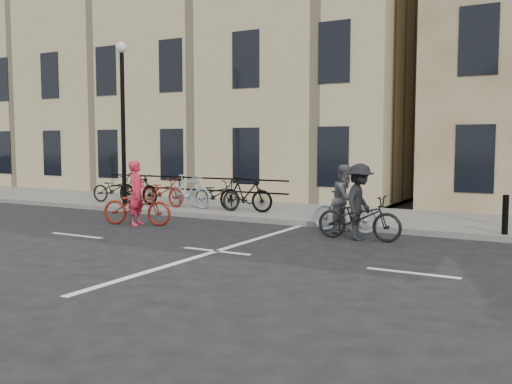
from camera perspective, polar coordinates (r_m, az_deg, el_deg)
The scene contains 9 objects.
ground at distance 11.76m, azimuth -3.97°, elevation -5.94°, with size 120.00×120.00×0.00m, color black.
sidewalk at distance 18.89m, azimuth -4.08°, elevation -1.57°, with size 46.00×4.00×0.15m, color slate.
building_west at distance 27.52m, azimuth -4.79°, elevation 11.07°, with size 20.00×10.00×10.00m, color tan.
lamp_post at distance 19.08m, azimuth -13.19°, elevation 8.65°, with size 0.36×0.36×5.28m.
bollard_east at distance 14.05m, azimuth 23.66°, elevation -2.09°, with size 0.14×0.14×0.90m, color black.
parked_bikes at distance 18.58m, azimuth -8.08°, elevation 0.06°, with size 7.25×1.23×1.05m.
cyclist_pink at distance 15.68m, azimuth -11.82°, elevation -1.06°, with size 2.06×1.17×1.74m.
cyclist_grey at distance 14.22m, azimuth 8.89°, elevation -1.31°, with size 1.77×0.86×1.69m.
cyclist_dark at distance 13.20m, azimuth 10.29°, elevation -1.78°, with size 1.98×1.15×1.75m.
Camera 1 is at (6.37, -9.63, 2.23)m, focal length 40.00 mm.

